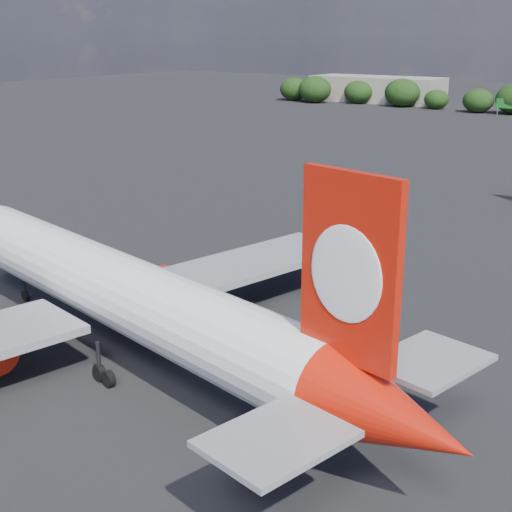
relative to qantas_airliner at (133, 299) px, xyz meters
The scene contains 4 objects.
ground 52.95m from the qantas_airliner, 99.75° to the left, with size 500.00×500.00×0.00m, color black.
qantas_airliner is the anchor object (origin of this frame).
terminal_building 198.27m from the qantas_airliner, 111.89° to the left, with size 42.00×16.00×8.00m.
highway_sign 170.13m from the qantas_airliner, 99.11° to the left, with size 6.00×0.30×4.50m.
Camera 1 is at (40.86, -22.65, 21.37)m, focal length 50.00 mm.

